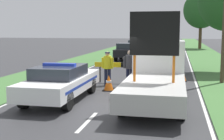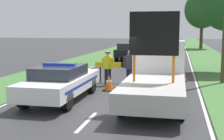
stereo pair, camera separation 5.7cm
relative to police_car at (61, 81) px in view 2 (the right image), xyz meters
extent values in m
plane|color=#333335|center=(1.83, -0.21, -0.73)|extent=(160.00, 160.00, 0.00)
cube|color=silver|center=(1.83, -2.61, -0.73)|extent=(0.12, 2.09, 0.01)
cube|color=silver|center=(1.83, 3.71, -0.73)|extent=(0.12, 2.09, 0.01)
cube|color=silver|center=(1.83, 10.04, -0.73)|extent=(0.12, 2.09, 0.01)
cube|color=silver|center=(1.83, 16.36, -0.73)|extent=(0.12, 2.09, 0.01)
cube|color=silver|center=(1.83, 22.68, -0.73)|extent=(0.12, 2.09, 0.01)
cube|color=silver|center=(1.83, 29.01, -0.73)|extent=(0.12, 2.09, 0.01)
cube|color=silver|center=(1.83, 35.33, -0.73)|extent=(0.12, 2.09, 0.01)
cube|color=silver|center=(1.83, 41.65, -0.73)|extent=(0.12, 2.09, 0.01)
cube|color=silver|center=(1.83, 47.97, -0.73)|extent=(0.12, 2.09, 0.01)
cube|color=silver|center=(-1.73, 18.80, -0.73)|extent=(0.10, 70.19, 0.01)
cube|color=silver|center=(5.38, 18.80, -0.73)|extent=(0.10, 70.19, 0.01)
cube|color=#427038|center=(-3.62, 19.79, -0.72)|extent=(3.58, 120.00, 0.03)
cube|color=#427038|center=(7.27, 19.79, -0.72)|extent=(3.58, 120.00, 0.03)
cube|color=white|center=(0.00, 0.02, -0.09)|extent=(1.83, 4.90, 0.57)
cube|color=#282D38|center=(0.00, -0.13, 0.41)|extent=(1.61, 2.25, 0.44)
cylinder|color=black|center=(-0.79, 1.54, -0.37)|extent=(0.24, 0.72, 0.72)
cylinder|color=black|center=(0.79, 1.54, -0.37)|extent=(0.24, 0.72, 0.72)
cylinder|color=black|center=(-0.79, -1.50, -0.37)|extent=(0.24, 0.72, 0.72)
cylinder|color=black|center=(0.79, -1.50, -0.37)|extent=(0.24, 0.72, 0.72)
cube|color=#1E38C6|center=(0.00, -0.13, 0.68)|extent=(1.28, 0.24, 0.10)
cube|color=#193399|center=(0.00, 0.02, -0.06)|extent=(1.84, 4.02, 0.10)
cube|color=black|center=(0.00, 2.51, -0.14)|extent=(1.01, 0.08, 0.34)
cube|color=white|center=(3.66, 2.22, 0.60)|extent=(2.09, 1.93, 1.89)
cube|color=#232833|center=(3.66, 3.17, 0.94)|extent=(1.77, 0.04, 0.83)
cube|color=#B2B2AD|center=(3.66, -0.90, -0.04)|extent=(2.09, 4.32, 0.61)
cylinder|color=#D16619|center=(3.00, -0.90, 0.71)|extent=(0.09, 0.09, 0.90)
cylinder|color=#D16619|center=(4.31, -0.90, 0.71)|extent=(0.09, 0.09, 0.90)
cube|color=black|center=(3.66, -0.90, 1.88)|extent=(1.63, 0.12, 1.44)
cylinder|color=black|center=(2.73, 2.22, -0.35)|extent=(0.24, 0.77, 0.77)
cylinder|color=black|center=(4.58, 2.22, -0.35)|extent=(0.24, 0.77, 0.77)
cylinder|color=black|center=(2.73, -1.76, -0.35)|extent=(0.24, 0.77, 0.77)
cylinder|color=black|center=(4.58, -1.76, -0.35)|extent=(0.24, 0.77, 0.77)
cylinder|color=black|center=(0.49, 4.30, -0.32)|extent=(0.07, 0.07, 0.81)
cylinder|color=black|center=(2.70, 4.30, -0.32)|extent=(0.07, 0.07, 0.81)
cube|color=yellow|center=(0.44, 4.30, 0.20)|extent=(0.46, 0.08, 0.25)
cube|color=black|center=(0.90, 4.30, 0.20)|extent=(0.46, 0.08, 0.25)
cube|color=yellow|center=(1.36, 4.30, 0.20)|extent=(0.46, 0.08, 0.25)
cube|color=black|center=(1.83, 4.30, 0.20)|extent=(0.46, 0.08, 0.25)
cube|color=yellow|center=(2.29, 4.30, 0.20)|extent=(0.46, 0.08, 0.25)
cube|color=black|center=(2.75, 4.30, 0.20)|extent=(0.46, 0.08, 0.25)
cylinder|color=#191E38|center=(0.99, 3.50, -0.32)|extent=(0.16, 0.16, 0.83)
cylinder|color=#191E38|center=(1.16, 3.50, -0.32)|extent=(0.16, 0.16, 0.83)
cylinder|color=yellow|center=(1.07, 3.50, 0.41)|extent=(0.38, 0.38, 0.62)
cylinder|color=yellow|center=(0.83, 3.50, 0.38)|extent=(0.12, 0.12, 0.53)
cylinder|color=yellow|center=(1.31, 3.50, 0.38)|extent=(0.12, 0.12, 0.53)
sphere|color=tan|center=(1.07, 3.50, 0.83)|extent=(0.21, 0.21, 0.21)
cylinder|color=#141933|center=(1.07, 3.50, 0.89)|extent=(0.25, 0.25, 0.05)
cylinder|color=#191E38|center=(2.10, 3.39, -0.29)|extent=(0.16, 0.16, 0.87)
cylinder|color=#191E38|center=(2.28, 3.39, -0.29)|extent=(0.16, 0.16, 0.87)
cylinder|color=#3D3D42|center=(2.19, 3.39, 0.47)|extent=(0.40, 0.40, 0.66)
cylinder|color=#3D3D42|center=(1.94, 3.39, 0.44)|extent=(0.13, 0.13, 0.56)
cylinder|color=#3D3D42|center=(2.44, 3.39, 0.44)|extent=(0.13, 0.13, 0.56)
sphere|color=beige|center=(2.19, 3.39, 0.91)|extent=(0.23, 0.23, 0.23)
cube|color=black|center=(2.19, 4.14, -0.72)|extent=(0.44, 0.44, 0.03)
cone|color=orange|center=(2.19, 4.14, -0.41)|extent=(0.38, 0.38, 0.59)
cylinder|color=white|center=(2.19, 4.14, -0.38)|extent=(0.21, 0.21, 0.08)
cube|color=black|center=(4.72, 5.51, -0.72)|extent=(0.45, 0.45, 0.03)
cone|color=orange|center=(4.72, 5.51, -0.41)|extent=(0.38, 0.38, 0.59)
cylinder|color=white|center=(4.72, 5.51, -0.38)|extent=(0.22, 0.22, 0.08)
cube|color=black|center=(1.41, 2.24, -0.72)|extent=(0.52, 0.52, 0.03)
cone|color=orange|center=(1.41, 2.24, -0.36)|extent=(0.44, 0.44, 0.68)
cylinder|color=white|center=(1.41, 2.24, -0.33)|extent=(0.25, 0.25, 0.10)
cube|color=black|center=(-1.13, 4.30, -0.72)|extent=(0.52, 0.52, 0.03)
cone|color=orange|center=(-1.13, 4.30, -0.36)|extent=(0.44, 0.44, 0.68)
cylinder|color=white|center=(-1.13, 4.30, -0.33)|extent=(0.25, 0.25, 0.10)
cube|color=black|center=(3.71, 5.21, -0.72)|extent=(0.43, 0.43, 0.03)
cone|color=orange|center=(3.71, 5.21, -0.42)|extent=(0.36, 0.36, 0.56)
cylinder|color=white|center=(3.71, 5.21, -0.39)|extent=(0.21, 0.21, 0.08)
cube|color=slate|center=(3.87, 9.62, -0.04)|extent=(1.75, 4.28, 0.63)
cube|color=#282D38|center=(3.87, 9.50, 0.52)|extent=(1.54, 1.97, 0.49)
cylinder|color=black|center=(3.12, 10.95, -0.35)|extent=(0.24, 0.76, 0.76)
cylinder|color=black|center=(4.62, 10.95, -0.35)|extent=(0.24, 0.76, 0.76)
cylinder|color=black|center=(3.12, 8.30, -0.35)|extent=(0.24, 0.76, 0.76)
cylinder|color=black|center=(4.62, 8.30, -0.35)|extent=(0.24, 0.76, 0.76)
cube|color=black|center=(0.01, 16.20, -0.04)|extent=(1.85, 3.90, 0.64)
cube|color=#282D38|center=(0.01, 16.09, 0.54)|extent=(1.63, 1.80, 0.51)
cylinder|color=black|center=(-0.80, 17.41, -0.36)|extent=(0.24, 0.74, 0.74)
cylinder|color=black|center=(0.81, 17.41, -0.36)|extent=(0.24, 0.74, 0.74)
cylinder|color=black|center=(-0.80, 14.99, -0.36)|extent=(0.24, 0.74, 0.74)
cylinder|color=black|center=(0.81, 14.99, -0.36)|extent=(0.24, 0.74, 0.74)
cube|color=#B2B2B7|center=(0.03, 22.70, -0.03)|extent=(1.81, 4.47, 0.73)
cube|color=#282D38|center=(0.03, 22.57, 0.59)|extent=(1.59, 2.06, 0.51)
cylinder|color=black|center=(-0.76, 24.09, -0.40)|extent=(0.24, 0.67, 0.67)
cylinder|color=black|center=(0.81, 24.09, -0.40)|extent=(0.24, 0.67, 0.67)
cylinder|color=black|center=(-0.76, 21.31, -0.40)|extent=(0.24, 0.67, 0.67)
cylinder|color=black|center=(0.81, 21.31, -0.40)|extent=(0.24, 0.67, 0.67)
cube|color=silver|center=(-0.05, 29.67, -0.04)|extent=(1.89, 4.45, 0.69)
cube|color=#282D38|center=(-0.05, 29.53, 0.57)|extent=(1.66, 2.05, 0.53)
cylinder|color=black|center=(-0.87, 31.05, -0.38)|extent=(0.24, 0.70, 0.70)
cylinder|color=black|center=(0.78, 31.05, -0.38)|extent=(0.24, 0.70, 0.70)
cylinder|color=black|center=(-0.87, 28.29, -0.38)|extent=(0.24, 0.70, 0.70)
cylinder|color=black|center=(0.78, 28.29, -0.38)|extent=(0.24, 0.70, 0.70)
cylinder|color=#4C3823|center=(7.45, 34.19, 1.05)|extent=(0.43, 0.43, 3.57)
ellipsoid|color=#235623|center=(7.45, 34.19, 4.66)|extent=(4.85, 4.85, 5.09)
camera|label=1|loc=(4.42, -11.30, 2.03)|focal=50.00mm
camera|label=2|loc=(4.48, -11.29, 2.03)|focal=50.00mm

